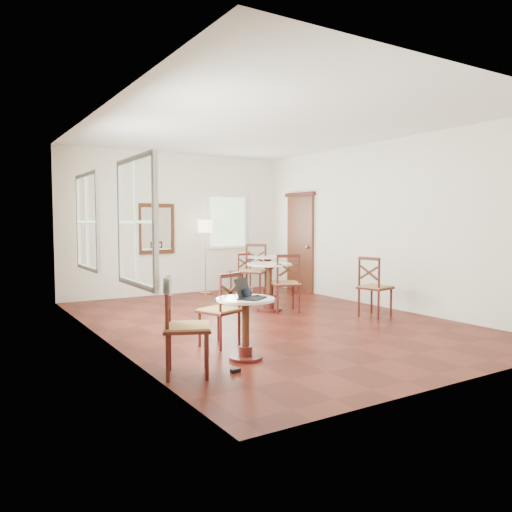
{
  "coord_description": "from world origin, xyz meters",
  "views": [
    {
      "loc": [
        -4.21,
        -6.48,
        1.56
      ],
      "look_at": [
        0.0,
        0.3,
        1.0
      ],
      "focal_mm": 34.98,
      "sensor_mm": 36.0,
      "label": 1
    }
  ],
  "objects_px": {
    "cafe_table_back": "(268,271)",
    "floor_lamp": "(205,231)",
    "chair_back_b": "(254,271)",
    "navy_mug": "(246,294)",
    "chair_near_a": "(221,310)",
    "mouse": "(257,296)",
    "cafe_table_mid": "(269,281)",
    "chair_mid_a": "(286,283)",
    "chair_back_a": "(241,272)",
    "water_glass": "(250,292)",
    "power_adapter": "(235,370)",
    "laptop": "(248,294)",
    "cafe_table_near": "(246,322)",
    "chair_near_b": "(185,326)",
    "chair_mid_b": "(374,287)"
  },
  "relations": [
    {
      "from": "cafe_table_mid",
      "to": "chair_mid_a",
      "type": "height_order",
      "value": "chair_mid_a"
    },
    {
      "from": "cafe_table_back",
      "to": "chair_back_b",
      "type": "relative_size",
      "value": 0.77
    },
    {
      "from": "cafe_table_back",
      "to": "floor_lamp",
      "type": "relative_size",
      "value": 0.53
    },
    {
      "from": "cafe_table_mid",
      "to": "laptop",
      "type": "height_order",
      "value": "laptop"
    },
    {
      "from": "chair_mid_a",
      "to": "chair_back_a",
      "type": "height_order",
      "value": "chair_mid_a"
    },
    {
      "from": "chair_mid_b",
      "to": "chair_near_a",
      "type": "bearing_deg",
      "value": 85.78
    },
    {
      "from": "mouse",
      "to": "navy_mug",
      "type": "relative_size",
      "value": 0.71
    },
    {
      "from": "chair_near_b",
      "to": "chair_near_a",
      "type": "bearing_deg",
      "value": -20.93
    },
    {
      "from": "chair_back_a",
      "to": "power_adapter",
      "type": "bearing_deg",
      "value": 55.34
    },
    {
      "from": "cafe_table_mid",
      "to": "laptop",
      "type": "xyz_separation_m",
      "value": [
        -1.92,
        -2.49,
        0.24
      ]
    },
    {
      "from": "mouse",
      "to": "cafe_table_back",
      "type": "bearing_deg",
      "value": 31.78
    },
    {
      "from": "navy_mug",
      "to": "chair_mid_b",
      "type": "bearing_deg",
      "value": 19.22
    },
    {
      "from": "mouse",
      "to": "power_adapter",
      "type": "relative_size",
      "value": 0.93
    },
    {
      "from": "chair_near_a",
      "to": "cafe_table_near",
      "type": "bearing_deg",
      "value": 66.61
    },
    {
      "from": "chair_near_a",
      "to": "water_glass",
      "type": "relative_size",
      "value": 8.89
    },
    {
      "from": "water_glass",
      "to": "chair_back_a",
      "type": "bearing_deg",
      "value": 60.98
    },
    {
      "from": "chair_near_a",
      "to": "chair_near_b",
      "type": "distance_m",
      "value": 1.2
    },
    {
      "from": "cafe_table_near",
      "to": "mouse",
      "type": "height_order",
      "value": "mouse"
    },
    {
      "from": "chair_near_a",
      "to": "laptop",
      "type": "relative_size",
      "value": 2.28
    },
    {
      "from": "chair_mid_b",
      "to": "power_adapter",
      "type": "height_order",
      "value": "chair_mid_b"
    },
    {
      "from": "cafe_table_back",
      "to": "navy_mug",
      "type": "bearing_deg",
      "value": -126.12
    },
    {
      "from": "cafe_table_near",
      "to": "laptop",
      "type": "relative_size",
      "value": 1.72
    },
    {
      "from": "floor_lamp",
      "to": "chair_near_a",
      "type": "bearing_deg",
      "value": -113.67
    },
    {
      "from": "chair_mid_a",
      "to": "water_glass",
      "type": "relative_size",
      "value": 9.6
    },
    {
      "from": "navy_mug",
      "to": "cafe_table_mid",
      "type": "bearing_deg",
      "value": 51.76
    },
    {
      "from": "cafe_table_back",
      "to": "chair_mid_a",
      "type": "height_order",
      "value": "chair_mid_a"
    },
    {
      "from": "chair_near_a",
      "to": "chair_back_a",
      "type": "distance_m",
      "value": 5.08
    },
    {
      "from": "cafe_table_mid",
      "to": "chair_mid_b",
      "type": "bearing_deg",
      "value": -49.9
    },
    {
      "from": "chair_mid_b",
      "to": "chair_back_b",
      "type": "relative_size",
      "value": 0.9
    },
    {
      "from": "chair_mid_a",
      "to": "chair_near_b",
      "type": "bearing_deg",
      "value": 59.3
    },
    {
      "from": "water_glass",
      "to": "power_adapter",
      "type": "height_order",
      "value": "water_glass"
    },
    {
      "from": "cafe_table_mid",
      "to": "water_glass",
      "type": "xyz_separation_m",
      "value": [
        -1.81,
        -2.36,
        0.24
      ]
    },
    {
      "from": "chair_near_b",
      "to": "floor_lamp",
      "type": "height_order",
      "value": "floor_lamp"
    },
    {
      "from": "navy_mug",
      "to": "chair_near_b",
      "type": "bearing_deg",
      "value": -167.68
    },
    {
      "from": "cafe_table_near",
      "to": "water_glass",
      "type": "height_order",
      "value": "water_glass"
    },
    {
      "from": "chair_mid_a",
      "to": "power_adapter",
      "type": "height_order",
      "value": "chair_mid_a"
    },
    {
      "from": "chair_back_a",
      "to": "water_glass",
      "type": "height_order",
      "value": "chair_back_a"
    },
    {
      "from": "chair_mid_a",
      "to": "power_adapter",
      "type": "xyz_separation_m",
      "value": [
        -2.44,
        -2.55,
        -0.48
      ]
    },
    {
      "from": "laptop",
      "to": "cafe_table_back",
      "type": "bearing_deg",
      "value": 18.81
    },
    {
      "from": "chair_mid_a",
      "to": "water_glass",
      "type": "xyz_separation_m",
      "value": [
        -1.98,
        -2.1,
        0.25
      ]
    },
    {
      "from": "chair_mid_a",
      "to": "navy_mug",
      "type": "distance_m",
      "value": 3.04
    },
    {
      "from": "cafe_table_mid",
      "to": "cafe_table_near",
      "type": "bearing_deg",
      "value": -128.25
    },
    {
      "from": "chair_back_b",
      "to": "navy_mug",
      "type": "height_order",
      "value": "chair_back_b"
    },
    {
      "from": "chair_mid_b",
      "to": "navy_mug",
      "type": "xyz_separation_m",
      "value": [
        -3.07,
        -1.07,
        0.26
      ]
    },
    {
      "from": "mouse",
      "to": "cafe_table_mid",
      "type": "bearing_deg",
      "value": 30.44
    },
    {
      "from": "cafe_table_mid",
      "to": "chair_back_b",
      "type": "relative_size",
      "value": 0.76
    },
    {
      "from": "chair_back_b",
      "to": "floor_lamp",
      "type": "height_order",
      "value": "floor_lamp"
    },
    {
      "from": "cafe_table_back",
      "to": "chair_mid_a",
      "type": "bearing_deg",
      "value": -113.08
    },
    {
      "from": "chair_near_a",
      "to": "chair_back_b",
      "type": "distance_m",
      "value": 4.09
    },
    {
      "from": "chair_back_b",
      "to": "navy_mug",
      "type": "bearing_deg",
      "value": -74.34
    }
  ]
}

